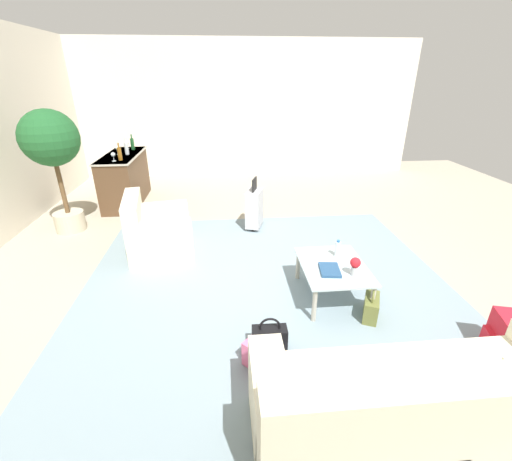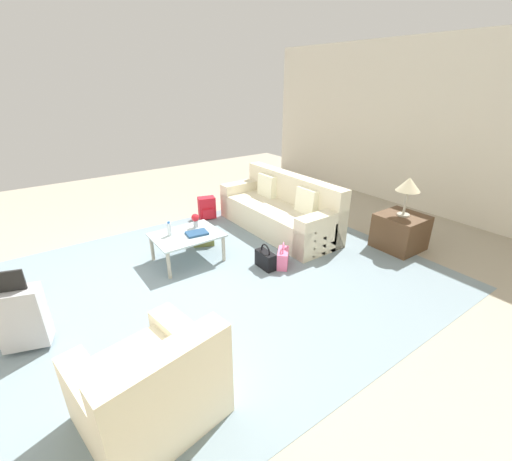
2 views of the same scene
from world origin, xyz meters
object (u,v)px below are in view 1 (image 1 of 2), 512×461
bar_console (125,178)px  wine_bottle_green (132,144)px  water_bottle (338,249)px  wine_glass_right_of_centre (127,143)px  flower_vase (355,265)px  handbag_pink (261,357)px  backpack_red (504,335)px  wine_bottle_amber (120,154)px  coffee_table (333,269)px  handbag_olive (371,307)px  handbag_black (270,338)px  potted_ficus (52,148)px  couch (430,418)px  armchair (155,233)px  coffee_table_book (330,270)px  wine_glass_leftmost (113,155)px  wine_glass_left_of_centre (118,149)px  suitcase_silver (254,208)px  wine_bottle_clear (127,148)px

bar_console → wine_bottle_green: bearing=-14.3°
water_bottle → wine_glass_right_of_centre: (3.85, 3.21, 0.55)m
flower_vase → handbag_pink: 1.37m
water_bottle → backpack_red: size_ratio=0.51×
wine_bottle_amber → coffee_table: bearing=-135.4°
bar_console → handbag_olive: bearing=-138.9°
handbag_black → potted_ficus: size_ratio=0.19×
couch → armchair: couch is taller
wine_glass_right_of_centre → handbag_olive: (-4.45, -3.42, -0.93)m
handbag_pink → handbag_black: bearing=-24.6°
coffee_table_book → armchair: bearing=63.4°
wine_glass_leftmost → backpack_red: size_ratio=0.39×
couch → armchair: (3.08, 2.27, -0.02)m
potted_ficus → bar_console: bearing=-24.8°
water_bottle → bar_console: size_ratio=0.13×
wine_glass_left_of_centre → potted_ficus: 1.44m
suitcase_silver → handbag_pink: (-2.99, 0.21, -0.23)m
wine_bottle_clear → suitcase_silver: 2.82m
wine_bottle_clear → handbag_pink: wine_bottle_clear is taller
couch → bar_console: 6.19m
wine_bottle_green → backpack_red: size_ratio=0.75×
handbag_pink → armchair: bearing=28.8°
wine_bottle_clear → water_bottle: bearing=-137.0°
backpack_red → handbag_black: bearing=83.7°
backpack_red → water_bottle: bearing=44.8°
wine_glass_leftmost → wine_bottle_green: bearing=-5.3°
water_bottle → suitcase_silver: bearing=24.0°
handbag_olive → potted_ficus: (2.60, 4.00, 1.21)m
potted_ficus → backpack_red: bearing=-122.6°
bar_console → water_bottle: bearing=-135.9°
wine_glass_right_of_centre → potted_ficus: size_ratio=0.08×
coffee_table_book → wine_glass_left_of_centre: 4.78m
couch → wine_bottle_clear: bearing=30.2°
handbag_black → handbag_pink: bearing=155.4°
couch → backpack_red: bearing=-56.1°
flower_vase → wine_glass_right_of_centre: bearing=37.4°
wine_glass_left_of_centre → wine_bottle_amber: bearing=-161.3°
handbag_pink → wine_glass_leftmost: bearing=28.8°
couch → wine_glass_right_of_centre: 6.71m
coffee_table → wine_bottle_clear: size_ratio=3.04×
wine_bottle_clear → handbag_black: wine_bottle_clear is taller
armchair → suitcase_silver: suitcase_silver is taller
flower_vase → handbag_olive: 0.47m
wine_glass_left_of_centre → handbag_pink: wine_glass_left_of_centre is taller
wine_bottle_green → backpack_red: (-4.96, -4.27, -0.87)m
couch → wine_bottle_clear: size_ratio=7.58×
backpack_red → bar_console: bearing=44.3°
coffee_table → wine_glass_left_of_centre: wine_glass_left_of_centre is taller
couch → wine_bottle_green: 6.58m
coffee_table → handbag_pink: (-0.99, 0.91, -0.23)m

